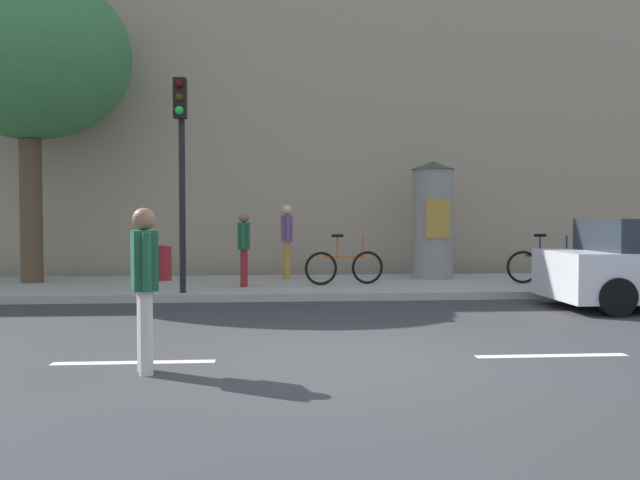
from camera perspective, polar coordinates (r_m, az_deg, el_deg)
The scene contains 12 objects.
ground_plane at distance 7.50m, azimuth 2.46°, elevation -10.47°, with size 80.00×80.00×0.00m, color #38383A.
sidewalk_curb at distance 14.38m, azimuth -0.78°, elevation -4.10°, with size 36.00×4.00×0.15m, color #B2ADA3.
lane_markings at distance 7.50m, azimuth 2.46°, elevation -10.44°, with size 25.80×0.16×0.01m.
building_backdrop at distance 19.56m, azimuth -1.68°, elevation 11.72°, with size 36.00×5.00×9.79m, color tan.
traffic_light at distance 12.69m, azimuth -12.16°, elevation 7.85°, with size 0.24×0.45×4.08m.
poster_column at distance 15.63m, azimuth 9.92°, elevation 1.84°, with size 1.05×1.05×2.79m.
street_tree at distance 16.18m, azimuth -24.32°, elevation 14.62°, with size 4.42×4.42×6.95m.
pedestrian_in_dark_shirt at distance 6.95m, azimuth -15.06°, elevation -2.98°, with size 0.46×0.57×1.72m.
pedestrian_tallest at distance 15.29m, azimuth -2.95°, elevation 0.42°, with size 0.27×0.59×1.75m.
pedestrian_near_pole at distance 13.71m, azimuth -6.73°, elevation -0.27°, with size 0.24×0.64×1.56m.
bicycle_leaning at distance 14.00m, azimuth 2.17°, elevation -2.36°, with size 1.75×0.38×1.09m.
bicycle_upright at distance 15.07m, azimuth 19.39°, elevation -2.16°, with size 1.77×0.25×1.09m.
Camera 1 is at (-0.85, -7.27, 1.64)m, focal length 36.28 mm.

